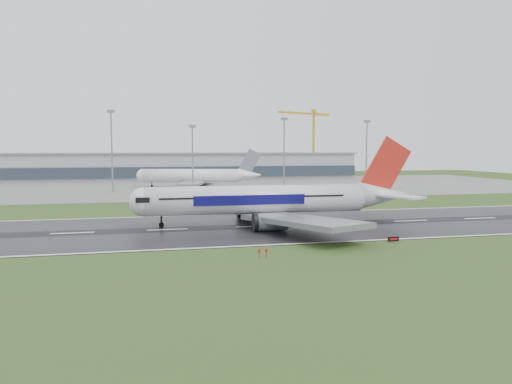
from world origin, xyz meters
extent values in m
plane|color=#284419|center=(0.00, 0.00, 0.00)|extent=(520.00, 520.00, 0.00)
cube|color=black|center=(0.00, 0.00, 0.05)|extent=(400.00, 45.00, 0.10)
cube|color=slate|center=(0.00, 125.00, 0.04)|extent=(400.00, 130.00, 0.08)
cube|color=gray|center=(0.00, 185.00, 7.50)|extent=(240.00, 36.00, 15.00)
cylinder|color=gray|center=(-18.05, 100.00, 16.41)|extent=(0.64, 0.64, 32.82)
cylinder|color=gray|center=(15.14, 100.00, 13.53)|extent=(0.64, 0.64, 27.06)
cylinder|color=gray|center=(55.87, 100.00, 15.36)|extent=(0.64, 0.64, 30.73)
cylinder|color=gray|center=(95.73, 100.00, 15.07)|extent=(0.64, 0.64, 30.14)
camera|label=1|loc=(-4.25, -108.21, 18.00)|focal=33.91mm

